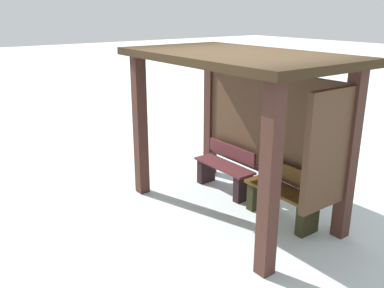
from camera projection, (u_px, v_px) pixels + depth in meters
ground_plane at (230, 211)px, 5.89m from camera, size 60.00×60.00×0.00m
bus_shelter at (250, 98)px, 5.42m from camera, size 3.03×1.75×2.21m
bench_left_inside at (225, 171)px, 6.47m from camera, size 1.08×0.34×0.71m
bench_center_inside at (283, 196)px, 5.55m from camera, size 1.08×0.37×0.73m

